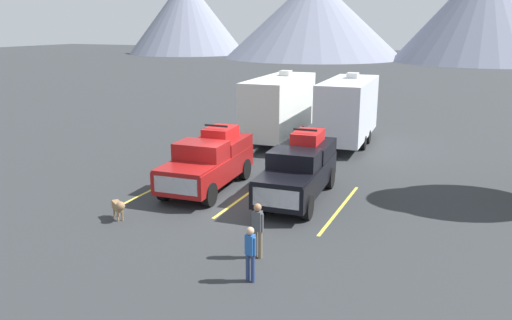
% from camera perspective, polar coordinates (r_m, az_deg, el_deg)
% --- Properties ---
extents(ground_plane, '(240.00, 240.00, 0.00)m').
position_cam_1_polar(ground_plane, '(19.66, -2.02, -4.57)').
color(ground_plane, '#2D3033').
extents(pickup_truck_a, '(2.46, 5.45, 2.50)m').
position_cam_1_polar(pickup_truck_a, '(20.98, -5.28, -0.06)').
color(pickup_truck_a, maroon).
rests_on(pickup_truck_a, ground).
extents(pickup_truck_b, '(2.33, 5.58, 2.59)m').
position_cam_1_polar(pickup_truck_b, '(19.73, 4.85, -0.98)').
color(pickup_truck_b, black).
rests_on(pickup_truck_b, ground).
extents(lot_stripe_a, '(0.12, 5.50, 0.01)m').
position_cam_1_polar(lot_stripe_a, '(22.07, -10.18, -2.59)').
color(lot_stripe_a, gold).
rests_on(lot_stripe_a, ground).
extents(lot_stripe_b, '(0.12, 5.50, 0.01)m').
position_cam_1_polar(lot_stripe_b, '(20.28, -1.14, -3.94)').
color(lot_stripe_b, gold).
rests_on(lot_stripe_b, ground).
extents(lot_stripe_c, '(0.12, 5.50, 0.01)m').
position_cam_1_polar(lot_stripe_c, '(19.08, 9.37, -5.38)').
color(lot_stripe_c, gold).
rests_on(lot_stripe_c, ground).
extents(camper_trailer_a, '(2.73, 8.49, 3.94)m').
position_cam_1_polar(camper_trailer_a, '(29.44, 2.64, 6.16)').
color(camper_trailer_a, silver).
rests_on(camper_trailer_a, ground).
extents(camper_trailer_b, '(2.70, 7.85, 3.93)m').
position_cam_1_polar(camper_trailer_b, '(28.67, 10.24, 5.69)').
color(camper_trailer_b, silver).
rests_on(camper_trailer_b, ground).
extents(person_a, '(0.34, 0.21, 1.54)m').
position_cam_1_polar(person_a, '(13.45, -0.64, -10.07)').
color(person_a, navy).
rests_on(person_a, ground).
extents(person_b, '(0.37, 0.23, 1.66)m').
position_cam_1_polar(person_b, '(14.71, 0.18, -7.48)').
color(person_b, '#726047').
rests_on(person_b, ground).
extents(dog, '(0.81, 0.64, 0.74)m').
position_cam_1_polar(dog, '(18.22, -15.09, -5.05)').
color(dog, olive).
rests_on(dog, ground).
extents(mountain_ridge, '(148.15, 40.26, 17.64)m').
position_cam_1_polar(mountain_ridge, '(102.20, 20.59, 14.92)').
color(mountain_ridge, gray).
rests_on(mountain_ridge, ground).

